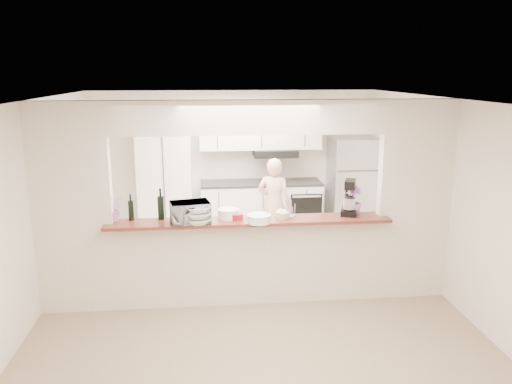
{
  "coord_description": "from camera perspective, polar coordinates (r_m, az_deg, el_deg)",
  "views": [
    {
      "loc": [
        -0.5,
        -5.75,
        2.81
      ],
      "look_at": [
        0.11,
        0.3,
        1.34
      ],
      "focal_mm": 35.0,
      "sensor_mm": 36.0,
      "label": 1
    }
  ],
  "objects": [
    {
      "name": "tan_bowl",
      "position": [
        6.03,
        3.02,
        -2.64
      ],
      "size": [
        0.16,
        0.16,
        0.08
      ],
      "primitive_type": "cylinder",
      "color": "#C8AC8D",
      "rests_on": "bar_counter"
    },
    {
      "name": "flower_left",
      "position": [
        6.1,
        -15.99,
        -1.81
      ],
      "size": [
        0.3,
        0.27,
        0.31
      ],
      "primitive_type": "imported",
      "rotation": [
        0.0,
        0.0,
        0.1
      ],
      "color": "pink",
      "rests_on": "bar_counter"
    },
    {
      "name": "plate_stack_a",
      "position": [
        6.02,
        -3.2,
        -2.48
      ],
      "size": [
        0.25,
        0.25,
        0.12
      ],
      "color": "white",
      "rests_on": "bar_counter"
    },
    {
      "name": "partition",
      "position": [
        5.92,
        -0.81,
        0.62
      ],
      "size": [
        5.0,
        0.15,
        2.5
      ],
      "color": "beige",
      "rests_on": "floor"
    },
    {
      "name": "person",
      "position": [
        7.97,
        2.06,
        -1.44
      ],
      "size": [
        0.64,
        0.54,
        1.49
      ],
      "primitive_type": "imported",
      "rotation": [
        0.0,
        0.0,
        2.74
      ],
      "color": "#DCA38F",
      "rests_on": "floor"
    },
    {
      "name": "stand_mixer",
      "position": [
        6.26,
        10.67,
        -0.75
      ],
      "size": [
        0.28,
        0.34,
        0.44
      ],
      "color": "black",
      "rests_on": "bar_counter"
    },
    {
      "name": "bar_counter",
      "position": [
        6.18,
        -0.78,
        -7.61
      ],
      "size": [
        3.4,
        0.38,
        1.09
      ],
      "color": "beige",
      "rests_on": "floor"
    },
    {
      "name": "plate_stack_b",
      "position": [
        5.83,
        0.35,
        -3.06
      ],
      "size": [
        0.28,
        0.28,
        0.1
      ],
      "color": "white",
      "rests_on": "bar_counter"
    },
    {
      "name": "wine_bottle_a",
      "position": [
        6.05,
        -10.82,
        -1.72
      ],
      "size": [
        0.08,
        0.08,
        0.38
      ],
      "color": "black",
      "rests_on": "bar_counter"
    },
    {
      "name": "red_bowl",
      "position": [
        5.97,
        -2.21,
        -2.81
      ],
      "size": [
        0.15,
        0.15,
        0.07
      ],
      "primitive_type": "cylinder",
      "color": "maroon",
      "rests_on": "bar_counter"
    },
    {
      "name": "refrigerator",
      "position": [
        8.99,
        10.81,
        0.75
      ],
      "size": [
        0.75,
        0.7,
        1.7
      ],
      "primitive_type": "cube",
      "color": "#B3B3B8",
      "rests_on": "floor"
    },
    {
      "name": "kitchen_cabinets",
      "position": [
        8.67,
        -3.61,
        1.33
      ],
      "size": [
        3.15,
        0.62,
        2.25
      ],
      "color": "white",
      "rests_on": "floor"
    },
    {
      "name": "floor",
      "position": [
        6.42,
        -0.76,
        -12.39
      ],
      "size": [
        6.0,
        6.0,
        0.0
      ],
      "primitive_type": "plane",
      "color": "gray",
      "rests_on": "ground"
    },
    {
      "name": "toaster_oven",
      "position": [
        5.87,
        -7.54,
        -2.31
      ],
      "size": [
        0.5,
        0.39,
        0.25
      ],
      "primitive_type": "imported",
      "rotation": [
        0.0,
        0.0,
        0.2
      ],
      "color": "#A5A6AA",
      "rests_on": "bar_counter"
    },
    {
      "name": "wine_bottle_b",
      "position": [
        6.1,
        -14.09,
        -2.01
      ],
      "size": [
        0.06,
        0.06,
        0.32
      ],
      "color": "black",
      "rests_on": "bar_counter"
    },
    {
      "name": "flower_right",
      "position": [
        6.26,
        11.09,
        -0.95
      ],
      "size": [
        0.25,
        0.25,
        0.35
      ],
      "primitive_type": "imported",
      "rotation": [
        0.0,
        0.0,
        -0.33
      ],
      "color": "#CF6FCA",
      "rests_on": "bar_counter"
    },
    {
      "name": "tile_overlay",
      "position": [
        7.83,
        -1.78,
        -7.41
      ],
      "size": [
        5.0,
        2.9,
        0.01
      ],
      "primitive_type": "cube",
      "color": "beige",
      "rests_on": "floor"
    },
    {
      "name": "utensil_caddy",
      "position": [
        6.1,
        3.38,
        -1.95
      ],
      "size": [
        0.26,
        0.21,
        0.22
      ],
      "color": "silver",
      "rests_on": "bar_counter"
    },
    {
      "name": "serving_bowls",
      "position": [
        5.81,
        -6.62,
        -2.66
      ],
      "size": [
        0.33,
        0.33,
        0.21
      ],
      "primitive_type": "imported",
      "rotation": [
        0.0,
        0.0,
        0.18
      ],
      "color": "white",
      "rests_on": "bar_counter"
    }
  ]
}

